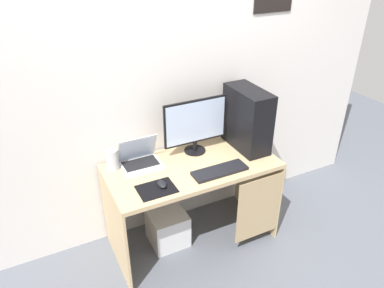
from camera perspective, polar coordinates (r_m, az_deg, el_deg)
ground_plane at (r=3.26m, az=-0.00°, el=-14.36°), size 8.00×8.00×0.00m
wall_back at (r=2.85m, az=-3.23°, el=9.80°), size 4.00×0.05×2.60m
desk at (r=2.88m, az=0.41°, el=-5.93°), size 1.31×0.64×0.75m
pc_tower at (r=2.96m, az=8.59°, el=3.89°), size 0.21×0.44×0.50m
monitor at (r=2.85m, az=0.54°, el=3.03°), size 0.53×0.17×0.45m
laptop at (r=2.80m, az=-8.12°, el=-2.35°), size 0.30×0.24×0.23m
speaker at (r=2.77m, az=-12.30°, el=-2.36°), size 0.09×0.09×0.16m
keyboard at (r=2.71m, az=4.35°, el=-4.18°), size 0.42×0.14×0.02m
mousepad at (r=2.54m, az=-5.56°, el=-7.00°), size 0.26×0.20×0.00m
mouse_left at (r=2.55m, az=-4.72°, el=-6.27°), size 0.06×0.10×0.03m
subwoofer at (r=3.14m, az=-3.82°, el=-12.86°), size 0.30×0.30×0.30m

